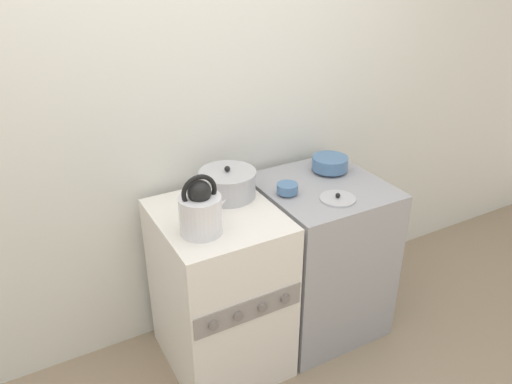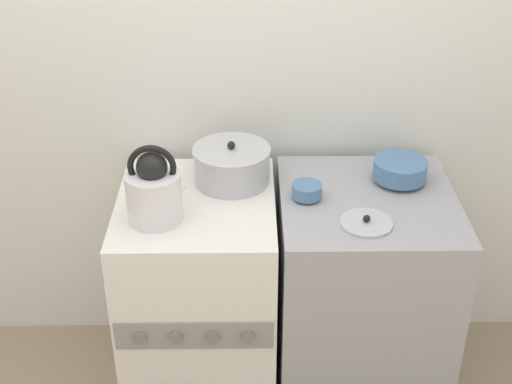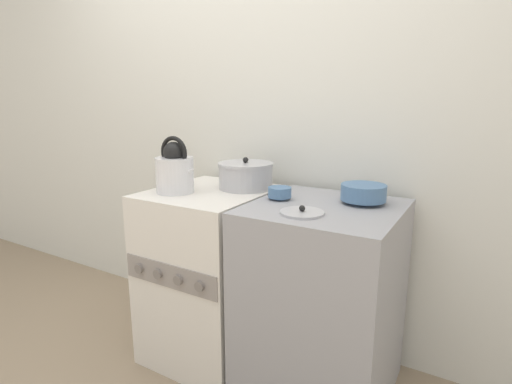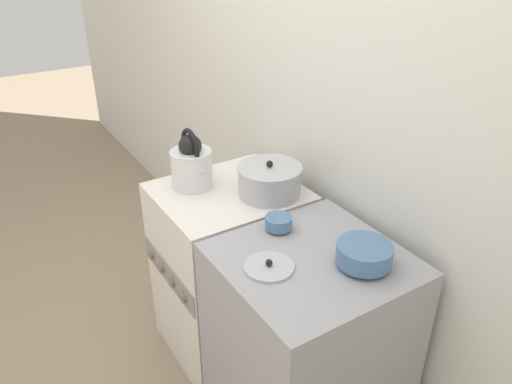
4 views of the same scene
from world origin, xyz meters
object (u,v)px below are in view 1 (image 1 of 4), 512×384
Objects in this scene: kettle at (201,210)px; loose_pot_lid at (338,198)px; enamel_bowl at (330,163)px; cooking_pot at (228,184)px; stove at (220,290)px; small_ceramic_bowl at (287,188)px.

loose_pot_lid is (0.68, -0.05, -0.10)m from kettle.
enamel_bowl is (0.84, 0.23, -0.06)m from kettle.
cooking_pot is at bearing 178.88° from enamel_bowl.
kettle is at bearing -164.42° from enamel_bowl.
cooking_pot is at bearing 45.30° from kettle.
loose_pot_lid is at bearing -15.46° from stove.
enamel_bowl is at bearing -1.12° from cooking_pot.
small_ceramic_bowl is at bearing 1.18° from stove.
small_ceramic_bowl is 0.60× the size of loose_pot_lid.
kettle reaches higher than stove.
kettle is 0.87m from enamel_bowl.
stove is at bearing 164.54° from loose_pot_lid.
kettle is at bearing -134.70° from cooking_pot.
small_ceramic_bowl reaches higher than loose_pot_lid.
cooking_pot is 0.53m from loose_pot_lid.
cooking_pot is at bearing 48.03° from stove.
kettle reaches higher than small_ceramic_bowl.
cooking_pot reaches higher than small_ceramic_bowl.
cooking_pot is at bearing 146.45° from loose_pot_lid.
stove is 8.38× the size of small_ceramic_bowl.
kettle is 0.35m from cooking_pot.
cooking_pot is 0.59m from enamel_bowl.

